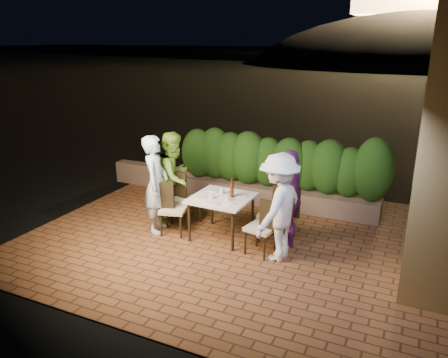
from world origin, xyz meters
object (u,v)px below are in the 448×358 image
Objects in this scene: diner_green at (174,177)px; dining_table at (222,217)px; parapet_lamp at (164,164)px; chair_right_front at (261,227)px; diner_blue at (156,184)px; chair_left_back at (186,198)px; diner_white at (279,207)px; diner_purple at (289,198)px; chair_left_front at (173,209)px; bowl at (226,191)px; beer_bottle at (232,188)px; chair_right_back at (273,213)px.

dining_table is at bearing -107.68° from diner_green.
diner_green reaches higher than parapet_lamp.
diner_blue reaches higher than chair_right_front.
chair_right_front is 3.93m from parapet_lamp.
diner_white is (2.03, -0.62, 0.37)m from chair_left_back.
diner_purple is (2.02, -0.03, 0.34)m from chair_left_back.
chair_left_front is 0.55× the size of diner_white.
bowl is 0.16× the size of chair_left_back.
chair_left_back is (-0.88, 0.27, 0.12)m from dining_table.
chair_right_front is (0.85, -0.32, 0.10)m from dining_table.
beer_bottle is at bearing -35.60° from parapet_lamp.
diner_blue is at bearing 167.10° from chair_left_front.
beer_bottle is at bearing -44.81° from bowl.
diner_purple is at bearing -96.99° from diner_blue.
beer_bottle reaches higher than parapet_lamp.
beer_bottle is at bearing -95.92° from diner_blue.
dining_table is at bearing 13.11° from chair_right_back.
diner_green is at bearing -96.44° from diner_white.
dining_table is 0.57m from beer_bottle.
beer_bottle is at bearing -1.17° from chair_left_back.
chair_right_back is (1.75, -0.02, 0.02)m from chair_left_back.
chair_left_back is at bearing 163.07° from dining_table.
chair_left_front is 0.54× the size of diner_blue.
chair_right_back is (0.71, 0.19, -0.41)m from beer_bottle.
chair_right_back reaches higher than bowl.
diner_green is (-1.11, 0.06, 0.10)m from bowl.
parapet_lamp is at bearing 142.87° from chair_left_back.
bowl is 0.09× the size of diner_white.
bowl is at bearing -84.72° from diner_blue.
beer_bottle is 1.39m from diner_blue.
chair_right_front is 0.50m from diner_white.
bowl is 0.95m from chair_right_back.
beer_bottle is (0.17, 0.06, 0.55)m from dining_table.
beer_bottle is 3.17m from parapet_lamp.
diner_blue is 2.34m from diner_white.
chair_right_front is at bearing -49.70° from diner_purple.
diner_green reaches higher than chair_left_front.
parapet_lamp is (-2.36, 1.63, -0.20)m from bowl.
beer_bottle is 0.19× the size of diner_blue.
diner_purple is at bearing -1.28° from bowl.
chair_right_front is 2.08m from diner_blue.
diner_green is (-2.00, 0.64, 0.40)m from chair_right_front.
diner_white is (1.15, -0.35, 0.50)m from dining_table.
dining_table is at bearing -96.97° from diner_white.
dining_table is at bearing -9.95° from chair_right_front.
chair_left_back is 1.82m from chair_right_front.
dining_table is 0.61× the size of diner_purple.
beer_bottle is at bearing 1.54° from chair_left_front.
chair_right_back is at bearing 14.82° from beer_bottle.
chair_left_back is 1.04× the size of chair_right_front.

